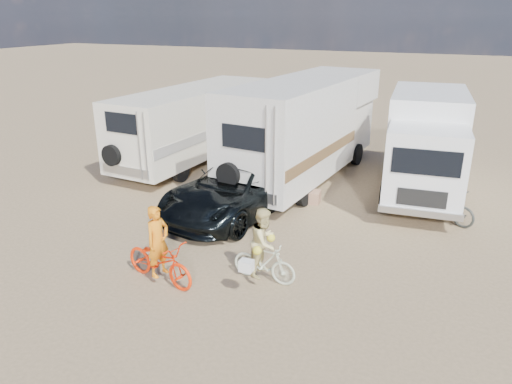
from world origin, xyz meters
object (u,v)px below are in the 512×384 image
at_px(rv_main, 305,130).
at_px(rider_man, 158,249).
at_px(bike_woman, 264,262).
at_px(dark_suv, 237,188).
at_px(bike_parked, 444,205).
at_px(rv_left, 194,125).
at_px(crate, 312,197).
at_px(rider_woman, 264,249).
at_px(box_truck, 425,147).
at_px(bike_man, 159,261).
at_px(cooler, 185,197).

bearing_deg(rv_main, rider_man, -88.18).
xyz_separation_m(bike_woman, rider_man, (-2.14, -0.96, 0.36)).
distance_m(dark_suv, bike_woman, 4.11).
bearing_deg(bike_parked, rv_left, 100.85).
bearing_deg(crate, rider_woman, -85.41).
height_order(rv_main, rider_woman, rv_main).
bearing_deg(rider_man, crate, -3.83).
distance_m(rv_main, dark_suv, 4.16).
height_order(rider_woman, crate, rider_woman).
height_order(bike_parked, crate, bike_parked).
bearing_deg(box_truck, rider_woman, -115.31).
xyz_separation_m(bike_man, bike_parked, (5.65, 6.12, -0.01)).
bearing_deg(cooler, dark_suv, -10.31).
distance_m(bike_man, bike_parked, 8.33).
relative_size(bike_man, cooler, 4.01).
distance_m(bike_man, bike_woman, 2.35).
height_order(bike_man, rider_woman, rider_woman).
bearing_deg(bike_woman, crate, 7.92).
bearing_deg(bike_parked, rider_man, 162.49).
relative_size(rv_left, bike_man, 4.20).
xyz_separation_m(dark_suv, bike_woman, (2.28, -3.40, -0.30)).
bearing_deg(bike_woman, box_truck, -17.15).
bearing_deg(crate, bike_parked, 1.69).
xyz_separation_m(rv_left, cooler, (2.09, -4.22, -1.28)).
bearing_deg(dark_suv, bike_woman, -45.54).
height_order(rider_woman, cooler, rider_woman).
bearing_deg(bike_woman, cooler, 53.76).
height_order(dark_suv, bike_woman, dark_suv).
xyz_separation_m(dark_suv, crate, (1.88, 1.64, -0.57)).
distance_m(rv_left, box_truck, 8.95).
xyz_separation_m(dark_suv, rider_man, (0.14, -4.37, 0.06)).
distance_m(dark_suv, crate, 2.56).
bearing_deg(rider_woman, crate, 7.92).
xyz_separation_m(dark_suv, rider_woman, (2.28, -3.40, 0.03)).
relative_size(dark_suv, cooler, 11.31).
height_order(rv_left, bike_man, rv_left).
bearing_deg(bike_man, dark_suv, 14.17).
bearing_deg(rider_woman, box_truck, -17.15).
distance_m(bike_man, rider_man, 0.31).
height_order(box_truck, bike_woman, box_truck).
distance_m(rv_left, rider_woman, 9.91).
bearing_deg(bike_man, rider_woman, -53.46).
bearing_deg(box_truck, crate, -150.02).
height_order(rv_left, cooler, rv_left).
bearing_deg(crate, rider_man, -106.10).
xyz_separation_m(rv_main, bike_man, (-0.68, -8.31, -1.28)).
height_order(box_truck, cooler, box_truck).
distance_m(rv_main, bike_woman, 7.61).
height_order(rv_left, crate, rv_left).
distance_m(bike_woman, crate, 5.07).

